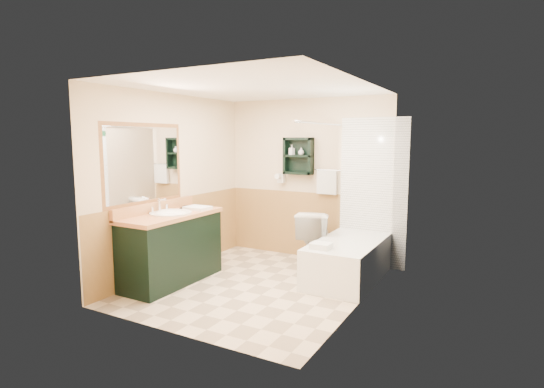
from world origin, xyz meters
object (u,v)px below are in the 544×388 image
Objects in this scene: bathtub at (349,260)px; soap_bottle_a at (292,153)px; soap_bottle_b at (301,152)px; vanity at (172,248)px; wall_shelf at (298,156)px; toilet at (314,238)px; hair_dryer at (281,178)px; vanity_book at (182,200)px.

bathtub is 9.95× the size of soap_bottle_a.
vanity is at bearing -117.55° from soap_bottle_b.
wall_shelf is 1.24m from toilet.
hair_dryer is 1.13× the size of vanity_book.
vanity_book is at bearing -159.41° from bathtub.
vanity is at bearing -107.94° from hair_dryer.
bathtub is (1.33, -0.65, -0.95)m from hair_dryer.
vanity is at bearing -113.58° from soap_bottle_a.
hair_dryer is at bearing 72.06° from vanity.
vanity is 0.93× the size of bathtub.
toilet is 7.22× the size of soap_bottle_b.
hair_dryer is 2.16× the size of soap_bottle_b.
wall_shelf is at bearing 63.73° from vanity.
toilet is 5.33× the size of soap_bottle_a.
vanity is at bearing 35.30° from toilet.
hair_dryer is 1.64m from vanity_book.
toilet is at bearing 50.69° from vanity.
hair_dryer is at bearing 153.74° from bathtub.
vanity_book is at bearing 23.39° from toilet.
soap_bottle_a is (-1.13, 0.62, 1.35)m from bathtub.
vanity_book is at bearing 112.37° from vanity.
soap_bottle_b is at bearing -5.93° from wall_shelf.
vanity is 2.26m from bathtub.
bathtub is 1.78m from soap_bottle_b.
wall_shelf reaches higher than soap_bottle_a.
soap_bottle_a is at bearing 151.12° from bathtub.
vanity is 2.02m from toilet.
wall_shelf is 0.12m from soap_bottle_a.
soap_bottle_b is (1.11, 1.41, 0.62)m from vanity_book.
hair_dryer is 0.45m from soap_bottle_a.
toilet is 1.28m from soap_bottle_b.
vanity_book is 1.90m from soap_bottle_b.
toilet is at bearing -36.75° from soap_bottle_b.
wall_shelf reaches higher than vanity_book.
soap_bottle_b is (0.94, 1.81, 1.17)m from vanity.
bathtub is 13.49× the size of soap_bottle_b.
hair_dryer is 0.54m from soap_bottle_b.
toilet is 1.32m from soap_bottle_a.
bathtub is 1.87× the size of toilet.
toilet is (1.28, 1.56, -0.05)m from vanity.
wall_shelf is 0.37× the size of bathtub.
hair_dryer reaches higher than bathtub.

